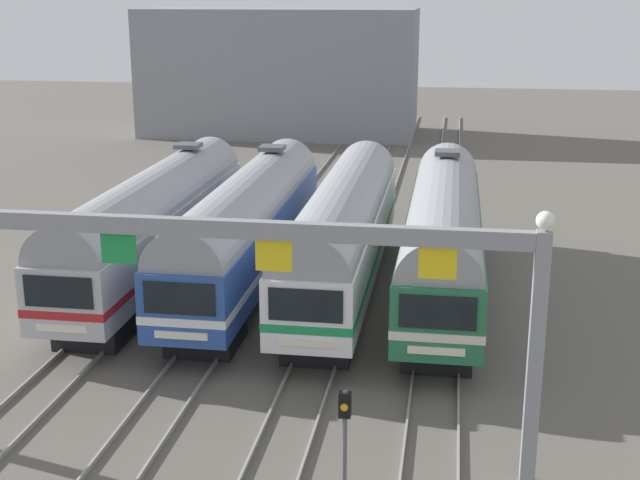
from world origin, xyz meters
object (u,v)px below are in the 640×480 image
commuter_train_white (344,228)px  yard_signal_mast (345,426)px  commuter_train_blue (247,224)px  commuter_train_green (443,232)px  catenary_gantry (196,272)px  commuter_train_stainless (154,220)px

commuter_train_white → yard_signal_mast: size_ratio=6.12×
commuter_train_blue → commuter_train_green: size_ratio=1.00×
commuter_train_white → catenary_gantry: (-1.97, -13.49, 2.41)m
commuter_train_white → commuter_train_green: commuter_train_green is taller
commuter_train_blue → catenary_gantry: bearing=-81.7°
commuter_train_stainless → commuter_train_blue: bearing=0.0°
commuter_train_stainless → commuter_train_green: bearing=0.0°
commuter_train_white → catenary_gantry: size_ratio=1.06×
yard_signal_mast → commuter_train_green: bearing=82.6°
commuter_train_blue → yard_signal_mast: 16.27m
commuter_train_white → commuter_train_blue: bearing=179.9°
catenary_gantry → commuter_train_green: bearing=66.3°
commuter_train_blue → catenary_gantry: catenary_gantry is taller
yard_signal_mast → commuter_train_white: bearing=97.4°
commuter_train_white → commuter_train_green: bearing=0.1°
catenary_gantry → yard_signal_mast: (3.94, -1.65, -3.03)m
commuter_train_blue → yard_signal_mast: bearing=-68.7°
commuter_train_white → catenary_gantry: bearing=-98.3°
commuter_train_green → yard_signal_mast: (-1.97, -15.15, -0.63)m
commuter_train_blue → catenary_gantry: 13.85m
commuter_train_stainless → commuter_train_green: (11.83, 0.00, 0.00)m
commuter_train_green → commuter_train_white: bearing=-179.9°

